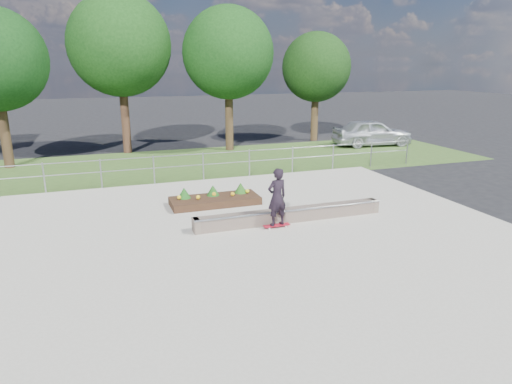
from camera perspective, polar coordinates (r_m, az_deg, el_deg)
ground at (r=12.18m, az=1.45°, el=-6.88°), size 120.00×120.00×0.00m
grass_verge at (r=22.37m, az=-8.57°, el=3.48°), size 30.00×8.00×0.02m
concrete_slab at (r=12.17m, az=1.46°, el=-6.75°), size 15.00×15.00×0.06m
fence at (r=18.86m, az=-6.62°, el=3.64°), size 20.06×0.06×1.20m
tree_mid_left at (r=25.57m, az=-16.67°, el=17.16°), size 5.25×5.25×8.25m
tree_mid_right at (r=25.50m, az=-3.50°, el=16.92°), size 4.90×4.90×7.70m
tree_far_right at (r=29.08m, az=7.53°, el=15.18°), size 4.20×4.20×6.60m
grind_ledge at (r=13.90m, az=4.34°, el=-2.86°), size 6.00×0.44×0.43m
planter_bed at (r=15.64m, az=-5.20°, el=-0.83°), size 3.00×1.20×0.61m
skateboarder at (r=13.12m, az=2.64°, el=-0.66°), size 0.80×0.52×1.78m
parked_car at (r=27.98m, az=14.31°, el=7.23°), size 4.84×2.45×1.58m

